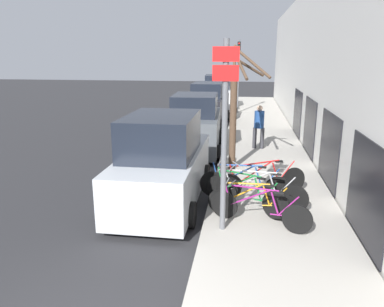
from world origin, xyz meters
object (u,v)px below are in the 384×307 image
Objects in this scene: pedestrian_near at (259,124)px; bicycle_5 at (262,181)px; bicycle_2 at (245,195)px; parked_car_1 at (195,126)px; bicycle_3 at (258,192)px; parked_car_2 at (209,105)px; parked_car_3 at (217,94)px; signpost at (224,133)px; bicycle_1 at (253,202)px; street_tree at (235,111)px; bicycle_4 at (245,185)px; parked_car_0 at (163,164)px; traffic_light at (238,67)px.

bicycle_5 is at bearing 92.99° from pedestrian_near.
bicycle_2 is 0.45× the size of parked_car_1.
bicycle_5 reaches higher than bicycle_3.
parked_car_2 is at bearing 24.65° from bicycle_3.
parked_car_2 is 1.02× the size of parked_car_3.
bicycle_5 is 0.48× the size of parked_car_2.
bicycle_1 is (0.64, 0.71, -1.74)m from signpost.
parked_car_2 reaches higher than bicycle_2.
signpost is 4.41m from street_tree.
bicycle_1 is 1.04m from bicycle_4.
parked_car_0 is 2.75× the size of pedestrian_near.
parked_car_1 is (-2.16, 6.31, 0.53)m from bicycle_1.
bicycle_1 is at bearing -81.59° from street_tree.
signpost is at bearing 144.73° from bicycle_1.
pedestrian_near is (0.05, 5.26, 0.58)m from bicycle_5.
traffic_light is (-0.57, 15.54, 2.48)m from bicycle_2.
signpost is at bearing -171.24° from bicycle_2.
bicycle_1 is 0.46× the size of traffic_light.
bicycle_4 reaches higher than bicycle_1.
bicycle_2 is at bearing 65.94° from signpost.
bicycle_5 is at bearing -47.46° from bicycle_4.
parked_car_0 is at bearing -93.71° from parked_car_1.
traffic_light reaches higher than bicycle_4.
bicycle_1 is 0.43× the size of parked_car_2.
street_tree is (-0.38, 3.34, 1.50)m from bicycle_2.
bicycle_3 is 12.03m from parked_car_2.
parked_car_0 is 1.07× the size of parked_car_1.
bicycle_2 is 15.75m from traffic_light.
street_tree is 0.87× the size of traffic_light.
bicycle_2 is 0.83× the size of bicycle_4.
signpost is 0.83× the size of parked_car_3.
bicycle_4 is at bearing 34.14° from bicycle_2.
traffic_light is at bearing -79.92° from pedestrian_near.
bicycle_5 is 0.52× the size of traffic_light.
street_tree is (-0.55, 3.69, 1.54)m from bicycle_1.
bicycle_1 is 1.36m from bicycle_5.
parked_car_3 reaches higher than bicycle_1.
parked_car_0 is (-2.12, 0.62, 0.49)m from bicycle_2.
bicycle_3 is at bearing -86.21° from parked_car_3.
pedestrian_near is (0.96, 7.31, -1.12)m from signpost.
bicycle_5 is 0.59× the size of street_tree.
parked_car_3 reaches higher than bicycle_3.
street_tree is at bearing -76.57° from parked_car_2.
bicycle_3 is 0.99× the size of bicycle_4.
bicycle_5 is at bearing 66.24° from signpost.
traffic_light reaches higher than pedestrian_near.
signpost is 2.47m from bicycle_4.
signpost is 2.27m from bicycle_3.
pedestrian_near reaches higher than bicycle_3.
bicycle_5 is 14.79m from traffic_light.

